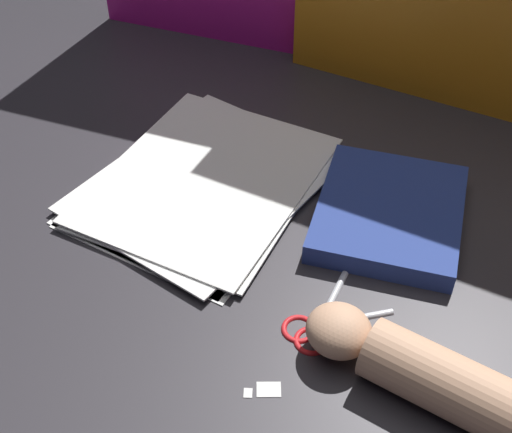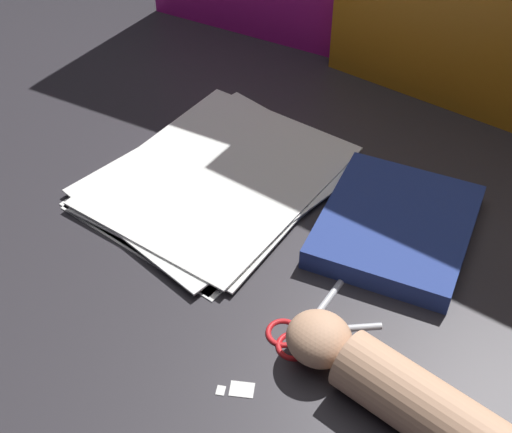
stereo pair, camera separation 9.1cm
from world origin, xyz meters
name	(u,v)px [view 1 (the left image)]	position (x,y,z in m)	size (l,w,h in m)	color
ground_plane	(230,243)	(0.00, 0.00, 0.00)	(6.00, 6.00, 0.00)	#2D2B30
paper_stack	(206,182)	(-0.09, 0.08, 0.01)	(0.32, 0.38, 0.02)	white
book_closed	(389,213)	(0.17, 0.15, 0.02)	(0.24, 0.27, 0.03)	navy
scissors	(320,323)	(0.17, -0.06, 0.00)	(0.12, 0.14, 0.01)	silver
hand_forearm	(435,378)	(0.32, -0.09, 0.03)	(0.30, 0.08, 0.07)	tan
paper_scrap_mid	(269,389)	(0.16, -0.17, 0.00)	(0.03, 0.03, 0.00)	white
paper_scrap_far	(248,393)	(0.14, -0.19, 0.00)	(0.01, 0.02, 0.00)	white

